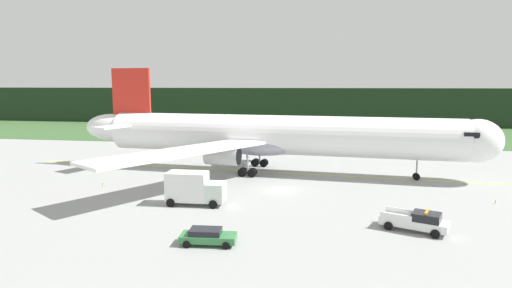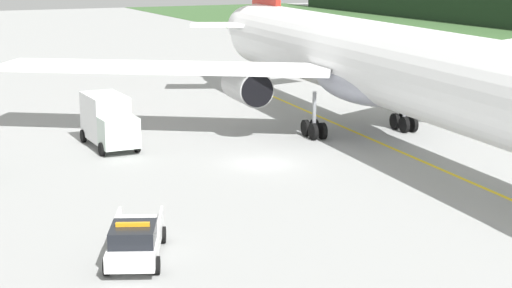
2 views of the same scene
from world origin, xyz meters
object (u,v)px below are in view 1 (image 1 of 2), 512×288
(ops_pickup_truck, at_px, (417,221))
(staff_car, at_px, (208,236))
(airliner, at_px, (273,136))
(catering_truck, at_px, (194,188))

(ops_pickup_truck, height_order, staff_car, ops_pickup_truck)
(ops_pickup_truck, bearing_deg, airliner, 124.83)
(ops_pickup_truck, height_order, catering_truck, catering_truck)
(staff_car, bearing_deg, catering_truck, 113.32)
(catering_truck, bearing_deg, ops_pickup_truck, -11.88)
(airliner, bearing_deg, catering_truck, -109.94)
(airliner, relative_size, staff_car, 13.25)
(ops_pickup_truck, distance_m, staff_car, 18.23)
(airliner, height_order, ops_pickup_truck, airliner)
(catering_truck, bearing_deg, staff_car, -66.68)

